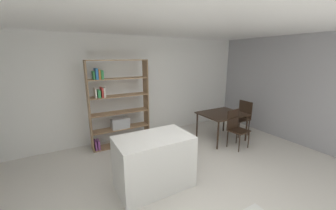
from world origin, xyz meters
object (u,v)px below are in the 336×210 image
kitchen_island (154,162)px  dining_chair_near (236,125)px  open_bookshelf (116,107)px  dining_table (222,116)px  dining_chair_window_side (242,115)px

kitchen_island → dining_chair_near: 2.51m
open_bookshelf → dining_chair_near: open_bookshelf is taller
dining_table → dining_chair_window_side: dining_chair_window_side is taller
open_bookshelf → dining_table: open_bookshelf is taller
kitchen_island → open_bookshelf: (-0.09, 1.96, 0.55)m
dining_chair_near → open_bookshelf: bearing=142.8°
dining_chair_window_side → open_bookshelf: bearing=-105.5°
dining_chair_near → dining_chair_window_side: (0.81, 0.49, 0.02)m
kitchen_island → dining_table: 2.66m
kitchen_island → dining_chair_near: dining_chair_near is taller
open_bookshelf → dining_table: 2.79m
kitchen_island → open_bookshelf: bearing=92.6°
dining_table → dining_chair_near: size_ratio=1.21×
kitchen_island → dining_chair_window_side: (3.28, 0.92, 0.12)m
open_bookshelf → kitchen_island: bearing=-87.4°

